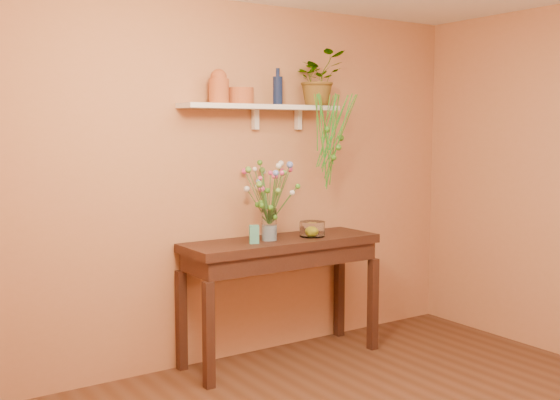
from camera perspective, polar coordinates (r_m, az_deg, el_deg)
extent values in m
cube|color=#B77850|center=(5.15, -2.77, 1.54)|extent=(4.00, 0.04, 2.70)
cube|color=#B77850|center=(2.52, -18.71, -3.45)|extent=(0.04, 4.00, 2.70)
cube|color=#3C1F16|center=(5.05, 0.12, -3.69)|extent=(1.54, 0.49, 0.07)
cube|color=#3C1F16|center=(5.07, 0.12, -4.79)|extent=(1.47, 0.45, 0.13)
cube|color=#3C1F16|center=(4.63, -6.10, -11.39)|extent=(0.07, 0.07, 0.73)
cube|color=#3C1F16|center=(5.44, 7.92, -8.78)|extent=(0.07, 0.07, 0.73)
cube|color=#3C1F16|center=(5.00, -8.40, -10.11)|extent=(0.07, 0.07, 0.73)
cube|color=#3C1F16|center=(5.76, 5.07, -7.92)|extent=(0.07, 0.07, 0.73)
cube|color=white|center=(5.05, -1.55, 7.93)|extent=(1.30, 0.24, 0.04)
cube|color=white|center=(5.13, -2.12, 6.87)|extent=(0.04, 0.05, 0.15)
cube|color=white|center=(5.35, 1.56, 6.83)|extent=(0.04, 0.05, 0.15)
cylinder|color=#9D441D|center=(4.85, -5.24, 9.23)|extent=(0.17, 0.17, 0.17)
sphere|color=#9D441D|center=(4.85, -5.25, 10.39)|extent=(0.12, 0.12, 0.12)
cylinder|color=#9D441D|center=(4.95, -3.39, 8.85)|extent=(0.22, 0.22, 0.12)
cylinder|color=#0E1A3D|center=(5.11, -0.19, 9.29)|extent=(0.10, 0.10, 0.21)
cylinder|color=#0E1A3D|center=(5.12, -0.19, 10.82)|extent=(0.04, 0.04, 0.06)
imported|color=#38731D|center=(5.33, 3.28, 10.31)|extent=(0.40, 0.35, 0.43)
cylinder|color=#38731D|center=(5.14, 3.44, 5.81)|extent=(0.17, 0.07, 0.57)
cylinder|color=green|center=(5.18, 4.01, 5.87)|extent=(0.07, 0.19, 0.56)
cylinder|color=green|center=(5.21, 4.18, 5.64)|extent=(0.04, 0.13, 0.60)
cylinder|color=#38731D|center=(5.20, 3.90, 5.73)|extent=(0.15, 0.06, 0.58)
cylinder|color=green|center=(5.22, 4.56, 5.89)|extent=(0.19, 0.14, 0.56)
cylinder|color=green|center=(5.20, 4.99, 4.96)|extent=(0.03, 0.36, 0.72)
cylinder|color=#38731D|center=(5.24, 4.64, 5.08)|extent=(0.02, 0.13, 0.70)
cylinder|color=green|center=(5.15, 4.36, 4.89)|extent=(0.12, 0.25, 0.74)
cylinder|color=green|center=(5.24, 4.63, 6.58)|extent=(0.04, 0.09, 0.43)
cylinder|color=#38731D|center=(5.24, 5.18, 5.34)|extent=(0.10, 0.28, 0.66)
cylinder|color=green|center=(5.15, 3.19, 6.57)|extent=(0.11, 0.13, 0.44)
cylinder|color=green|center=(5.17, 3.90, 5.98)|extent=(0.20, 0.06, 0.54)
cylinder|color=#38731D|center=(5.25, 4.07, 7.03)|extent=(0.11, 0.03, 0.35)
cylinder|color=green|center=(5.09, 3.66, 5.20)|extent=(0.23, 0.20, 0.68)
cylinder|color=green|center=(5.21, 5.13, 5.88)|extent=(0.15, 0.21, 0.56)
cylinder|color=#38731D|center=(5.19, 3.91, 6.37)|extent=(0.02, 0.10, 0.47)
cylinder|color=green|center=(5.23, 4.68, 5.81)|extent=(0.19, 0.11, 0.57)
sphere|color=#38731D|center=(5.23, 4.58, 3.64)|extent=(0.05, 0.05, 0.05)
sphere|color=#38731D|center=(5.21, 5.00, 4.49)|extent=(0.05, 0.05, 0.05)
sphere|color=#38731D|center=(5.27, 5.21, 5.28)|extent=(0.05, 0.05, 0.05)
sphere|color=#38731D|center=(5.19, 4.00, 6.01)|extent=(0.05, 0.05, 0.05)
cylinder|color=white|center=(4.96, -0.92, -2.09)|extent=(0.11, 0.11, 0.24)
cylinder|color=silver|center=(4.97, -0.92, -2.80)|extent=(0.11, 0.11, 0.11)
cylinder|color=#386B28|center=(4.86, -0.56, -0.65)|extent=(0.04, 0.18, 0.27)
sphere|color=#63953B|center=(4.76, -0.18, 0.79)|extent=(0.04, 0.04, 0.04)
cylinder|color=#386B28|center=(4.91, -0.68, 0.00)|extent=(0.01, 0.09, 0.36)
sphere|color=#D03C75|center=(4.86, -0.42, 2.08)|extent=(0.05, 0.05, 0.05)
cylinder|color=#386B28|center=(4.92, 0.06, -0.72)|extent=(0.11, 0.14, 0.24)
sphere|color=silver|center=(4.89, 1.05, 0.63)|extent=(0.04, 0.04, 0.04)
cylinder|color=#386B28|center=(4.93, -0.30, 0.13)|extent=(0.08, 0.09, 0.38)
sphere|color=#63953B|center=(4.90, 0.33, 2.34)|extent=(0.04, 0.04, 0.04)
cylinder|color=#386B28|center=(4.94, 0.30, -0.44)|extent=(0.17, 0.14, 0.29)
sphere|color=#38731D|center=(4.92, 1.53, 1.17)|extent=(0.04, 0.04, 0.04)
cylinder|color=#386B28|center=(4.95, -0.04, 0.49)|extent=(0.14, 0.07, 0.44)
sphere|color=#6178D0|center=(4.94, 0.84, 3.02)|extent=(0.05, 0.05, 0.05)
cylinder|color=#386B28|center=(5.00, -0.02, 0.31)|extent=(0.20, 0.02, 0.40)
sphere|color=#D03C75|center=(5.04, 0.86, 2.63)|extent=(0.04, 0.04, 0.04)
cylinder|color=#386B28|center=(4.98, -0.42, 0.56)|extent=(0.13, 0.04, 0.45)
sphere|color=silver|center=(5.02, 0.07, 3.14)|extent=(0.04, 0.04, 0.04)
cylinder|color=#386B28|center=(4.97, -0.52, 0.45)|extent=(0.10, 0.02, 0.43)
sphere|color=silver|center=(4.99, -0.12, 2.93)|extent=(0.05, 0.05, 0.05)
cylinder|color=#386B28|center=(5.03, -0.36, 0.27)|extent=(0.18, 0.10, 0.39)
sphere|color=#D03C75|center=(5.10, 0.19, 2.52)|extent=(0.04, 0.04, 0.04)
cylinder|color=#386B28|center=(5.02, -0.59, -0.71)|extent=(0.13, 0.10, 0.22)
sphere|color=#63953B|center=(5.08, -0.26, 0.59)|extent=(0.04, 0.04, 0.04)
cylinder|color=#386B28|center=(4.99, -0.87, 0.16)|extent=(0.06, 0.08, 0.38)
sphere|color=#D03C75|center=(5.02, -0.83, 2.33)|extent=(0.04, 0.04, 0.04)
cylinder|color=#386B28|center=(5.06, -1.18, 0.23)|extent=(0.09, 0.23, 0.38)
sphere|color=silver|center=(5.16, -1.43, 2.42)|extent=(0.04, 0.04, 0.04)
cylinder|color=#386B28|center=(5.04, -1.23, 0.31)|extent=(0.07, 0.21, 0.39)
sphere|color=#63953B|center=(5.14, -1.53, 2.57)|extent=(0.05, 0.05, 0.05)
cylinder|color=#386B28|center=(4.99, -1.33, 0.59)|extent=(0.01, 0.13, 0.45)
sphere|color=#38731D|center=(5.02, -1.74, 3.20)|extent=(0.04, 0.04, 0.04)
cylinder|color=#386B28|center=(4.98, -1.38, -0.21)|extent=(0.04, 0.10, 0.31)
sphere|color=#6178D0|center=(5.00, -1.82, 1.61)|extent=(0.04, 0.04, 0.04)
cylinder|color=#386B28|center=(5.01, -1.99, 0.24)|extent=(0.08, 0.23, 0.39)
sphere|color=#D03C75|center=(5.07, -3.04, 2.47)|extent=(0.05, 0.05, 0.05)
cylinder|color=#386B28|center=(4.96, -1.55, 0.30)|extent=(0.07, 0.10, 0.41)
sphere|color=silver|center=(4.96, -2.17, 2.64)|extent=(0.03, 0.03, 0.03)
cylinder|color=#386B28|center=(4.95, -1.89, -0.55)|extent=(0.14, 0.11, 0.26)
sphere|color=silver|center=(4.95, -2.86, 0.94)|extent=(0.05, 0.05, 0.05)
cylinder|color=#386B28|center=(4.94, -1.26, -0.55)|extent=(0.06, 0.03, 0.26)
sphere|color=#D03C75|center=(4.92, -1.60, 0.95)|extent=(0.05, 0.05, 0.05)
cylinder|color=#386B28|center=(4.87, -1.81, 0.24)|extent=(0.21, 0.04, 0.41)
sphere|color=#63953B|center=(4.78, -2.72, 2.60)|extent=(0.05, 0.05, 0.05)
cylinder|color=#386B28|center=(4.92, -1.30, -0.09)|extent=(0.08, 0.01, 0.34)
sphere|color=#D03C75|center=(4.89, -1.69, 1.88)|extent=(0.03, 0.03, 0.03)
cylinder|color=#386B28|center=(4.89, -1.43, -0.44)|extent=(0.13, 0.05, 0.29)
sphere|color=silver|center=(4.83, -1.94, 1.21)|extent=(0.03, 0.03, 0.03)
cylinder|color=#386B28|center=(4.86, -1.34, -0.39)|extent=(0.15, 0.11, 0.31)
sphere|color=#63953B|center=(4.76, -1.78, 1.34)|extent=(0.05, 0.05, 0.05)
cylinder|color=#386B28|center=(4.90, -1.00, -0.64)|extent=(0.07, 0.08, 0.26)
sphere|color=#38731D|center=(4.83, -1.08, 0.80)|extent=(0.04, 0.04, 0.04)
cylinder|color=#386B28|center=(4.85, -0.65, 0.09)|extent=(0.06, 0.19, 0.39)
sphere|color=#6178D0|center=(4.74, -0.37, 2.32)|extent=(0.04, 0.04, 0.04)
cylinder|color=#386B28|center=(4.85, -0.40, 0.09)|extent=(0.03, 0.20, 0.39)
sphere|color=#D03C75|center=(4.75, 0.15, 2.33)|extent=(0.04, 0.04, 0.04)
sphere|color=#38731D|center=(4.86, -1.57, -0.49)|extent=(0.04, 0.04, 0.04)
sphere|color=#38731D|center=(4.92, -0.44, -1.49)|extent=(0.04, 0.04, 0.04)
sphere|color=#38731D|center=(5.05, -1.34, -0.19)|extent=(0.04, 0.04, 0.04)
sphere|color=#38731D|center=(4.81, -0.80, -0.66)|extent=(0.04, 0.04, 0.04)
sphere|color=#38731D|center=(4.88, -1.61, -0.24)|extent=(0.04, 0.04, 0.04)
sphere|color=#38731D|center=(4.92, -1.93, -0.41)|extent=(0.04, 0.04, 0.04)
cylinder|color=white|center=(5.15, 2.77, -2.49)|extent=(0.19, 0.19, 0.12)
cylinder|color=white|center=(5.15, 2.76, -3.07)|extent=(0.19, 0.19, 0.01)
sphere|color=yellow|center=(5.12, 2.72, -2.67)|extent=(0.08, 0.08, 0.08)
cube|color=teal|center=(4.83, -2.22, -2.94)|extent=(0.08, 0.07, 0.13)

